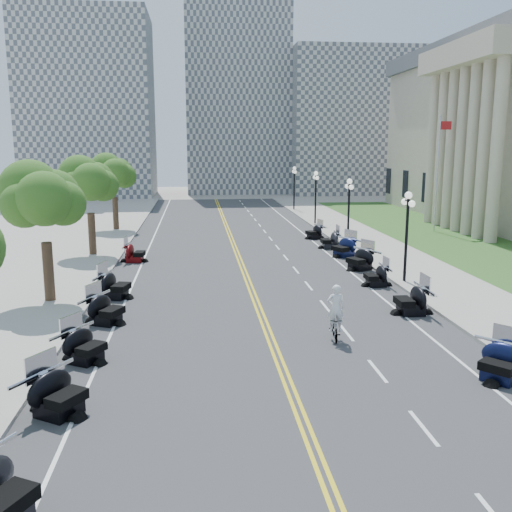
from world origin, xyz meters
name	(u,v)px	position (x,y,z in m)	size (l,w,h in m)	color
ground	(259,308)	(0.00, 0.00, 0.00)	(160.00, 160.00, 0.00)	gray
road	(241,265)	(0.00, 10.00, 0.00)	(16.00, 90.00, 0.01)	#333335
centerline_yellow_a	(240,265)	(-0.12, 10.00, 0.01)	(0.12, 90.00, 0.00)	yellow
centerline_yellow_b	(243,264)	(0.12, 10.00, 0.01)	(0.12, 90.00, 0.00)	yellow
edge_line_north	(339,262)	(6.40, 10.00, 0.01)	(0.12, 90.00, 0.00)	white
edge_line_south	(141,267)	(-6.40, 10.00, 0.01)	(0.12, 90.00, 0.00)	white
lane_dash_3	(423,428)	(3.20, -12.00, 0.01)	(0.12, 2.00, 0.00)	white
lane_dash_4	(377,371)	(3.20, -8.00, 0.01)	(0.12, 2.00, 0.00)	white
lane_dash_5	(347,333)	(3.20, -4.00, 0.01)	(0.12, 2.00, 0.00)	white
lane_dash_6	(325,306)	(3.20, 0.00, 0.01)	(0.12, 2.00, 0.00)	white
lane_dash_7	(309,286)	(3.20, 4.00, 0.01)	(0.12, 2.00, 0.00)	white
lane_dash_8	(296,270)	(3.20, 8.00, 0.01)	(0.12, 2.00, 0.00)	white
lane_dash_9	(286,257)	(3.20, 12.00, 0.01)	(0.12, 2.00, 0.00)	white
lane_dash_10	(277,247)	(3.20, 16.00, 0.01)	(0.12, 2.00, 0.00)	white
lane_dash_11	(270,239)	(3.20, 20.00, 0.01)	(0.12, 2.00, 0.00)	white
lane_dash_12	(265,231)	(3.20, 24.00, 0.01)	(0.12, 2.00, 0.00)	white
lane_dash_13	(260,225)	(3.20, 28.00, 0.01)	(0.12, 2.00, 0.00)	white
lane_dash_14	(255,220)	(3.20, 32.00, 0.01)	(0.12, 2.00, 0.00)	white
lane_dash_15	(251,215)	(3.20, 36.00, 0.01)	(0.12, 2.00, 0.00)	white
lane_dash_16	(248,211)	(3.20, 40.00, 0.01)	(0.12, 2.00, 0.00)	white
lane_dash_17	(245,207)	(3.20, 44.00, 0.01)	(0.12, 2.00, 0.00)	white
lane_dash_18	(242,204)	(3.20, 48.00, 0.01)	(0.12, 2.00, 0.00)	white
lane_dash_19	(240,201)	(3.20, 52.00, 0.01)	(0.12, 2.00, 0.00)	white
sidewalk_north	(399,260)	(10.50, 10.00, 0.07)	(5.00, 90.00, 0.15)	#9E9991
sidewalk_south	(74,267)	(-10.50, 10.00, 0.07)	(5.00, 90.00, 0.15)	#9E9991
lawn	(448,239)	(17.50, 18.00, 0.05)	(9.00, 60.00, 0.10)	#356023
distant_block_a	(89,107)	(-18.00, 62.00, 13.00)	(18.00, 14.00, 26.00)	gray
distant_block_b	(237,97)	(4.00, 68.00, 15.00)	(16.00, 12.00, 30.00)	gray
distant_block_c	(351,123)	(22.00, 65.00, 11.00)	(20.00, 14.00, 22.00)	gray
street_lamp_2	(406,237)	(8.60, 4.00, 2.60)	(0.50, 1.20, 4.90)	black
street_lamp_3	(349,212)	(8.60, 16.00, 2.60)	(0.50, 1.20, 4.90)	black
street_lamp_4	(316,198)	(8.60, 28.00, 2.60)	(0.50, 1.20, 4.90)	black
street_lamp_5	(294,188)	(8.60, 40.00, 2.60)	(0.50, 1.20, 4.90)	black
flagpole	(437,175)	(18.00, 22.00, 5.00)	(1.10, 0.20, 10.00)	silver
tree_2	(44,206)	(-10.00, 2.00, 4.75)	(4.80, 4.80, 9.20)	#235619
tree_3	(90,187)	(-10.00, 14.00, 4.75)	(4.80, 4.80, 9.20)	#235619
tree_4	(114,177)	(-10.00, 26.00, 4.75)	(4.80, 4.80, 9.20)	#235619
motorcycle_n_3	(501,360)	(6.95, -9.18, 0.69)	(1.98, 1.98, 1.38)	black
motorcycle_n_5	(411,298)	(6.80, -1.67, 0.74)	(2.10, 2.10, 1.47)	black
motorcycle_n_6	(376,275)	(6.86, 3.58, 0.65)	(1.85, 1.85, 1.29)	black
motorcycle_n_7	(360,258)	(7.14, 7.71, 0.74)	(2.11, 2.11, 1.48)	black
motorcycle_n_8	(344,246)	(7.23, 11.90, 0.74)	(2.11, 2.11, 1.48)	black
motorcycle_n_9	(330,239)	(7.02, 15.12, 0.70)	(2.01, 2.01, 1.41)	black
motorcycle_n_10	(314,231)	(6.76, 19.59, 0.64)	(1.84, 1.84, 1.29)	black
motorcycle_s_3	(58,391)	(-6.85, -10.14, 0.72)	(2.05, 2.05, 1.43)	black
motorcycle_s_4	(84,344)	(-6.87, -6.09, 0.68)	(1.93, 1.93, 1.35)	black
motorcycle_s_5	(106,308)	(-6.79, -1.67, 0.71)	(2.04, 2.04, 1.42)	black
motorcycle_s_6	(115,284)	(-6.98, 2.50, 0.74)	(2.11, 2.11, 1.48)	black
motorcycle_s_8	(135,252)	(-6.91, 11.61, 0.69)	(1.96, 1.96, 1.37)	#590A0C
bicycle	(335,328)	(2.52, -4.73, 0.47)	(0.44, 1.58, 0.95)	#A51414
cyclist_rider	(336,293)	(2.52, -4.73, 1.90)	(0.69, 0.45, 1.90)	white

